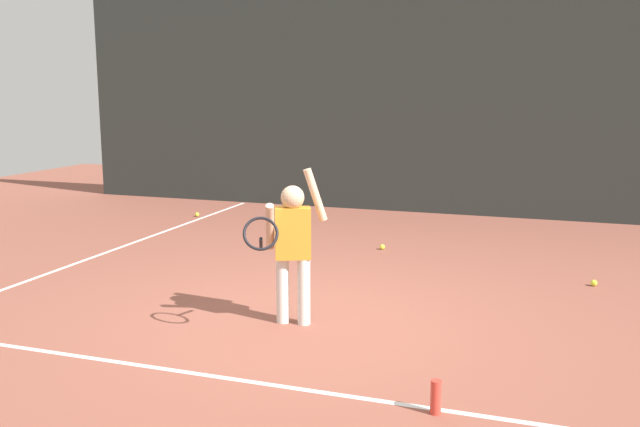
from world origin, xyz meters
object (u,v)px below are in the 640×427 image
object	(u,v)px
tennis_player	(292,242)
tennis_ball_0	(594,283)
tennis_ball_1	(197,214)
water_bottle	(436,397)
tennis_ball_2	(382,247)

from	to	relation	value
tennis_player	tennis_ball_0	bearing A→B (deg)	16.00
tennis_ball_0	tennis_player	bearing A→B (deg)	-140.22
tennis_ball_0	tennis_ball_1	xyz separation A→B (m)	(-5.80, 2.17, 0.00)
tennis_player	water_bottle	bearing A→B (deg)	-65.03
tennis_ball_0	tennis_ball_2	world-z (taller)	same
tennis_player	tennis_ball_2	distance (m)	3.07
tennis_player	tennis_ball_1	xyz separation A→B (m)	(-3.28, 4.26, -0.69)
water_bottle	tennis_ball_1	bearing A→B (deg)	130.52
tennis_ball_2	water_bottle	bearing A→B (deg)	-71.80
water_bottle	tennis_ball_0	bearing A→B (deg)	72.65
tennis_player	tennis_ball_2	world-z (taller)	tennis_player
water_bottle	tennis_ball_1	xyz separation A→B (m)	(-4.74, 5.55, -0.08)
tennis_player	water_bottle	xyz separation A→B (m)	(1.46, -1.28, -0.62)
water_bottle	tennis_ball_1	world-z (taller)	water_bottle
tennis_player	tennis_ball_0	world-z (taller)	tennis_player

